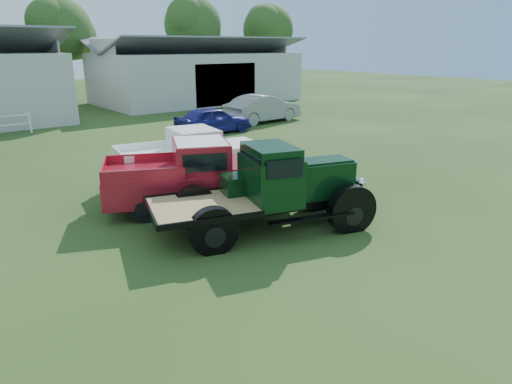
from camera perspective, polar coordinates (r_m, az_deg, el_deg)
ground at (r=11.17m, az=3.02°, el=-6.83°), size 120.00×120.00×0.00m
shed_right at (r=40.38m, az=-7.47°, el=14.84°), size 16.80×9.20×5.20m
tree_c at (r=42.26m, az=-23.03°, el=16.35°), size 5.40×5.40×9.00m
tree_d at (r=48.39m, az=-7.82°, el=18.16°), size 6.00×6.00×10.00m
tree_e at (r=51.37m, az=1.49°, el=18.01°), size 5.70×5.70×9.50m
vintage_flatbed at (r=11.78m, az=1.31°, el=0.42°), size 6.11×3.83×2.26m
red_pickup at (r=13.61m, az=-7.29°, el=2.23°), size 5.99×4.28×2.04m
white_pickup at (r=15.96m, az=-8.06°, el=4.29°), size 5.48×2.84×1.92m
misc_car_blue at (r=25.50m, az=-5.41°, el=8.97°), size 4.33×1.78×1.47m
misc_car_grey at (r=29.14m, az=0.89°, el=10.40°), size 5.29×2.16×1.71m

